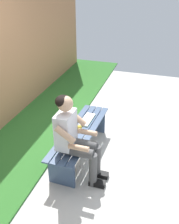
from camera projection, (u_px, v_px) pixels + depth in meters
name	position (u px, v px, depth m)	size (l,w,h in m)	color
grass_strip	(9.00, 139.00, 4.44)	(9.00, 1.90, 0.03)	#2D6B28
bench_near	(80.00, 136.00, 3.94)	(1.66, 0.47, 0.44)	#384C6B
person_seated	(75.00, 136.00, 3.34)	(0.50, 0.69, 1.25)	silver
apple	(79.00, 128.00, 3.89)	(0.08, 0.08, 0.08)	gold
book_open	(87.00, 120.00, 4.15)	(0.42, 0.17, 0.02)	white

